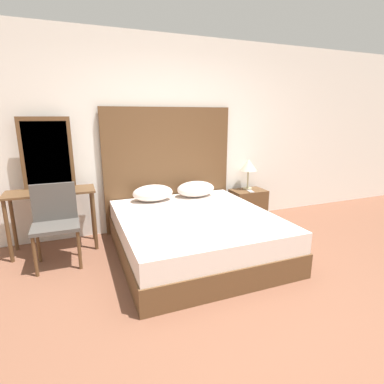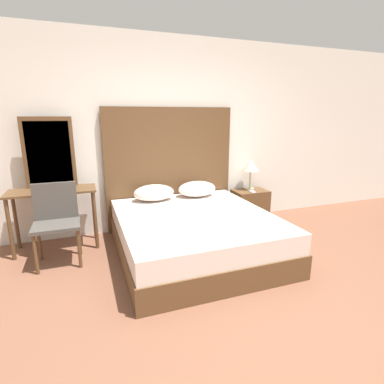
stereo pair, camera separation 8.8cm
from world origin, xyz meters
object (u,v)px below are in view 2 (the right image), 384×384
Objects in this scene: bed at (195,234)px; phone_on_bed at (195,213)px; nightstand at (250,205)px; table_lamp at (251,166)px; vanity_desk at (53,201)px; chair at (56,217)px; phone_on_nightstand at (252,192)px.

bed is 0.26m from phone_on_bed.
nightstand is 0.62m from table_lamp.
chair reaches higher than vanity_desk.
phone_on_nightstand is 2.77m from chair.
table_lamp is at bearing 2.89° from vanity_desk.
phone_on_bed is 0.18× the size of chair.
phone_on_bed reaches higher than phone_on_nightstand.
phone_on_bed is at bearing -147.47° from nightstand.
nightstand is 3.31× the size of phone_on_nightstand.
vanity_desk is at bearing 155.03° from bed.
phone_on_bed reaches higher than bed.
bed is 12.14× the size of phone_on_bed.
nightstand is 0.52× the size of vanity_desk.
phone_on_nightstand is at bearing 29.89° from phone_on_bed.
bed is at bearing -24.97° from vanity_desk.
phone_on_nightstand is at bearing -103.45° from nightstand.
phone_on_nightstand is 0.18× the size of chair.
vanity_desk reaches higher than nightstand.
nightstand is (1.23, 0.79, -0.26)m from phone_on_bed.
table_lamp is 2.85m from vanity_desk.
table_lamp reaches higher than phone_on_bed.
table_lamp is at bearing 34.36° from phone_on_bed.
nightstand is at bearing 32.53° from phone_on_bed.
nightstand is at bearing 76.55° from phone_on_nightstand.
table_lamp is at bearing 72.60° from nightstand.
bed is at bearing -149.58° from phone_on_nightstand.
phone_on_nightstand reaches higher than bed.
chair reaches higher than phone_on_nightstand.
bed is 2.18× the size of chair.
table_lamp is at bearing 34.80° from bed.
bed is at bearing -13.15° from chair.
phone_on_nightstand is at bearing -0.38° from vanity_desk.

